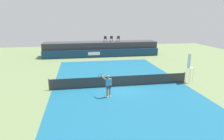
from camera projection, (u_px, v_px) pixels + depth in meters
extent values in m
plane|color=#6B7F51|center=(114.00, 77.00, 20.93)|extent=(48.00, 48.00, 0.00)
cube|color=#16597A|center=(120.00, 86.00, 18.07)|extent=(12.00, 22.00, 0.00)
cube|color=navy|center=(102.00, 54.00, 30.78)|extent=(18.00, 0.20, 1.20)
cube|color=white|center=(94.00, 54.00, 30.45)|extent=(1.80, 0.02, 0.50)
cube|color=#38383D|center=(101.00, 49.00, 32.36)|extent=(18.00, 2.80, 2.20)
cylinder|color=#1E232D|center=(106.00, 40.00, 32.46)|extent=(0.04, 0.04, 0.44)
cylinder|color=#1E232D|center=(104.00, 40.00, 32.40)|extent=(0.04, 0.04, 0.44)
cylinder|color=#1E232D|center=(107.00, 40.00, 32.07)|extent=(0.04, 0.04, 0.44)
cylinder|color=#1E232D|center=(104.00, 40.00, 32.02)|extent=(0.04, 0.04, 0.44)
cube|color=#1E232D|center=(105.00, 39.00, 32.18)|extent=(0.45, 0.45, 0.03)
cube|color=#1E232D|center=(105.00, 37.00, 31.92)|extent=(0.44, 0.03, 0.42)
cylinder|color=#1E232D|center=(112.00, 40.00, 32.79)|extent=(0.04, 0.04, 0.44)
cylinder|color=#1E232D|center=(110.00, 40.00, 32.74)|extent=(0.04, 0.04, 0.44)
cylinder|color=#1E232D|center=(113.00, 40.00, 32.41)|extent=(0.04, 0.04, 0.44)
cylinder|color=#1E232D|center=(110.00, 40.00, 32.35)|extent=(0.04, 0.04, 0.44)
cube|color=#1E232D|center=(111.00, 39.00, 32.51)|extent=(0.46, 0.46, 0.03)
cube|color=#1E232D|center=(111.00, 37.00, 32.26)|extent=(0.44, 0.04, 0.42)
cylinder|color=#1E232D|center=(119.00, 40.00, 32.72)|extent=(0.04, 0.04, 0.44)
cylinder|color=#1E232D|center=(117.00, 40.00, 32.69)|extent=(0.04, 0.04, 0.44)
cylinder|color=#1E232D|center=(120.00, 40.00, 32.33)|extent=(0.04, 0.04, 0.44)
cylinder|color=#1E232D|center=(117.00, 40.00, 32.30)|extent=(0.04, 0.04, 0.44)
cube|color=#1E232D|center=(118.00, 39.00, 32.45)|extent=(0.48, 0.48, 0.03)
cube|color=#1E232D|center=(118.00, 37.00, 32.19)|extent=(0.44, 0.07, 0.42)
cylinder|color=white|center=(193.00, 76.00, 18.84)|extent=(0.04, 0.04, 1.40)
cylinder|color=white|center=(190.00, 74.00, 19.22)|extent=(0.04, 0.04, 1.40)
cylinder|color=white|center=(189.00, 76.00, 18.75)|extent=(0.04, 0.04, 1.40)
cylinder|color=white|center=(186.00, 75.00, 19.13)|extent=(0.04, 0.04, 1.40)
cube|color=white|center=(190.00, 68.00, 18.80)|extent=(0.47, 0.47, 0.03)
cube|color=white|center=(189.00, 61.00, 18.58)|extent=(0.05, 0.44, 1.33)
cube|color=#2D2D2D|center=(121.00, 81.00, 17.95)|extent=(12.40, 0.02, 0.95)
cylinder|color=#4C4C51|center=(49.00, 85.00, 16.93)|extent=(0.10, 0.10, 1.00)
cylinder|color=#4C4C51|center=(184.00, 77.00, 18.95)|extent=(0.10, 0.10, 1.00)
cube|color=white|center=(110.00, 96.00, 15.66)|extent=(0.20, 0.29, 0.10)
cylinder|color=#997051|center=(110.00, 90.00, 15.54)|extent=(0.14, 0.14, 0.82)
cube|color=white|center=(107.00, 97.00, 15.55)|extent=(0.20, 0.29, 0.10)
cylinder|color=#997051|center=(107.00, 91.00, 15.43)|extent=(0.14, 0.14, 0.82)
cube|color=#333338|center=(108.00, 87.00, 15.40)|extent=(0.39, 0.32, 0.24)
cube|color=#338CCC|center=(108.00, 82.00, 15.31)|extent=(0.41, 0.31, 0.56)
sphere|color=#997051|center=(108.00, 77.00, 15.19)|extent=(0.22, 0.22, 0.22)
cylinder|color=#997051|center=(111.00, 82.00, 15.43)|extent=(0.09, 0.09, 0.60)
cylinder|color=#997051|center=(104.00, 78.00, 15.34)|extent=(0.29, 0.60, 0.14)
cylinder|color=black|center=(102.00, 76.00, 15.69)|extent=(0.29, 0.13, 0.03)
torus|color=black|center=(100.00, 76.00, 15.93)|extent=(0.29, 0.13, 0.30)
sphere|color=#D8EA33|center=(106.00, 89.00, 17.18)|extent=(0.07, 0.07, 0.07)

